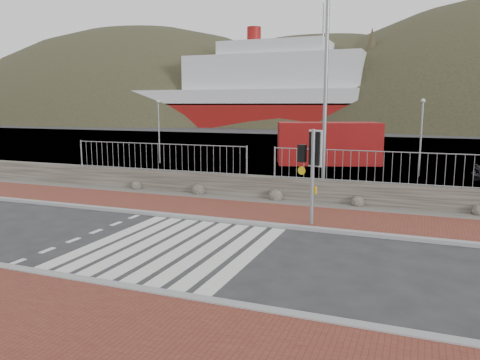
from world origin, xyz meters
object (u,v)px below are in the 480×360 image
at_px(streetlight, 330,74).
at_px(traffic_signal_far, 312,157).
at_px(ferry, 240,96).
at_px(shipping_container, 328,143).

bearing_deg(streetlight, traffic_signal_far, -109.39).
distance_m(traffic_signal_far, streetlight, 5.45).
bearing_deg(traffic_signal_far, ferry, -51.82).
distance_m(ferry, traffic_signal_far, 70.11).
bearing_deg(ferry, streetlight, -65.54).
height_order(ferry, shipping_container, ferry).
distance_m(ferry, streetlight, 65.63).
xyz_separation_m(ferry, streetlight, (27.17, -59.74, -0.34)).
bearing_deg(ferry, traffic_signal_far, -66.83).
distance_m(traffic_signal_far, shipping_container, 16.21).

